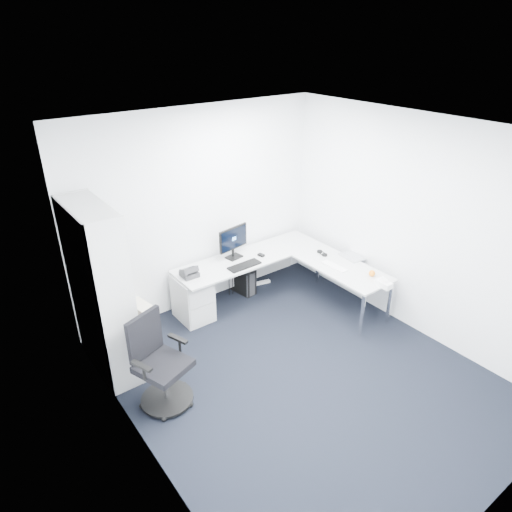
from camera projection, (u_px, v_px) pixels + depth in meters
ground at (301, 376)px, 5.15m from camera, size 4.20×4.20×0.00m
ceiling at (315, 134)px, 3.93m from camera, size 4.20×4.20×0.00m
wall_back at (200, 210)px, 6.04m from camera, size 3.60×0.02×2.70m
wall_left at (138, 337)px, 3.58m from camera, size 0.02×4.20×2.70m
wall_right at (417, 228)px, 5.51m from camera, size 0.02×4.20×2.70m
l_desk at (264, 286)px, 6.30m from camera, size 2.24×1.25×0.65m
drawer_pedestal at (193, 298)px, 6.05m from camera, size 0.40×0.50×0.62m
bookshelf at (101, 292)px, 4.87m from camera, size 0.39×0.99×1.98m
task_chair at (163, 364)px, 4.57m from camera, size 0.73×0.73×1.01m
black_pc_tower at (242, 280)px, 6.71m from camera, size 0.24×0.43×0.40m
beige_pc_tower at (143, 317)px, 5.85m from camera, size 0.25×0.43×0.39m
power_strip at (260, 283)px, 6.98m from camera, size 0.33×0.13×0.04m
monitor at (234, 242)px, 6.24m from camera, size 0.51×0.24×0.47m
black_keyboard at (244, 266)px, 6.11m from camera, size 0.47×0.18×0.02m
mouse at (261, 255)px, 6.38m from camera, size 0.07×0.10×0.03m
desk_phone at (189, 271)px, 5.84m from camera, size 0.21×0.21×0.14m
laptop at (353, 249)px, 6.30m from camera, size 0.37×0.36×0.24m
white_keyboard at (334, 266)px, 6.10m from camera, size 0.13×0.39×0.01m
headphones at (322, 252)px, 6.43m from camera, size 0.14×0.19×0.05m
orange_fruit at (372, 273)px, 5.85m from camera, size 0.08×0.08×0.08m
tissue_box at (384, 284)px, 5.62m from camera, size 0.11×0.21×0.07m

